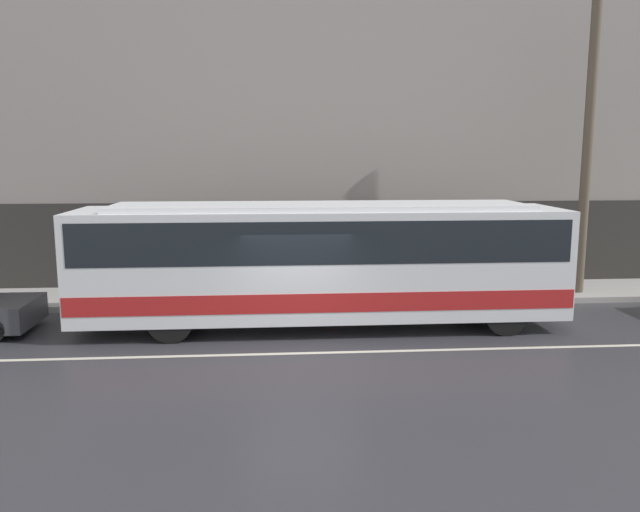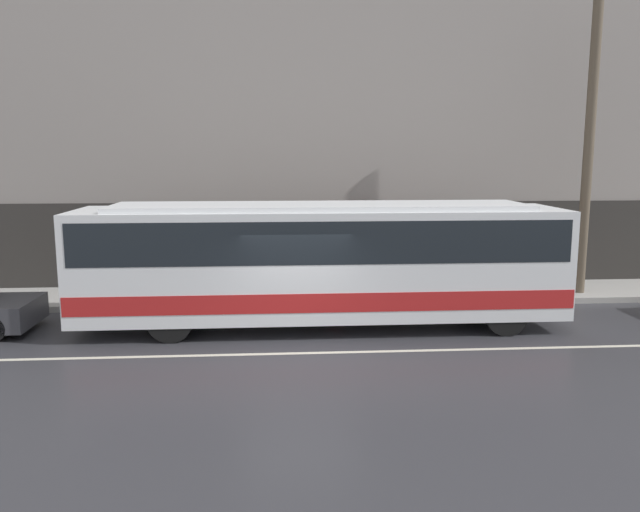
% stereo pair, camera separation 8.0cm
% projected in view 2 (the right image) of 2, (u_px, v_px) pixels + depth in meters
% --- Properties ---
extents(ground_plane, '(60.00, 60.00, 0.00)m').
position_uv_depth(ground_plane, '(298.00, 353.00, 13.59)').
color(ground_plane, '#333338').
extents(sidewalk, '(60.00, 2.63, 0.17)m').
position_uv_depth(sidewalk, '(292.00, 295.00, 18.81)').
color(sidewalk, '#A09E99').
rests_on(sidewalk, ground_plane).
extents(building_facade, '(60.00, 0.35, 12.87)m').
position_uv_depth(building_facade, '(289.00, 91.00, 19.26)').
color(building_facade, gray).
rests_on(building_facade, ground_plane).
extents(lane_stripe, '(54.00, 0.14, 0.01)m').
position_uv_depth(lane_stripe, '(298.00, 353.00, 13.59)').
color(lane_stripe, beige).
rests_on(lane_stripe, ground_plane).
extents(transit_bus, '(11.94, 2.62, 3.09)m').
position_uv_depth(transit_bus, '(321.00, 258.00, 15.51)').
color(transit_bus, white).
rests_on(transit_bus, ground_plane).
extents(utility_pole_near, '(0.29, 0.29, 8.48)m').
position_uv_depth(utility_pole_near, '(589.00, 150.00, 18.19)').
color(utility_pole_near, brown).
rests_on(utility_pole_near, sidewalk).
extents(pedestrian_waiting, '(0.36, 0.36, 1.57)m').
position_uv_depth(pedestrian_waiting, '(336.00, 271.00, 18.38)').
color(pedestrian_waiting, maroon).
rests_on(pedestrian_waiting, sidewalk).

